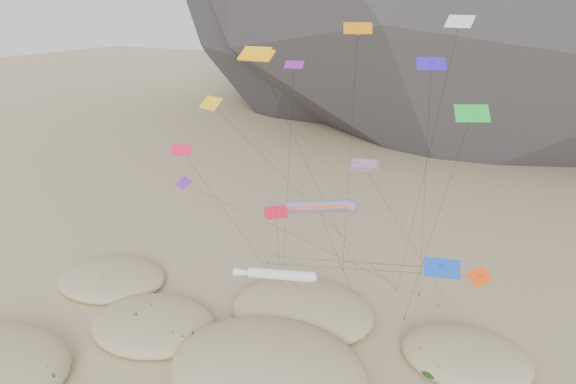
# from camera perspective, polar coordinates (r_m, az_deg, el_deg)

# --- Properties ---
(dunes) EXTENTS (48.98, 36.84, 4.47)m
(dunes) POSITION_cam_1_polar(r_m,az_deg,el_deg) (47.41, -7.24, -17.67)
(dunes) COLOR #CCB789
(dunes) RESTS_ON ground
(dune_grass) EXTENTS (40.97, 27.52, 1.55)m
(dune_grass) POSITION_cam_1_polar(r_m,az_deg,el_deg) (46.36, -5.51, -18.42)
(dune_grass) COLOR black
(dune_grass) RESTS_ON ground
(kite_stakes) EXTENTS (19.82, 7.11, 0.30)m
(kite_stakes) POSITION_cam_1_polar(r_m,az_deg,el_deg) (60.96, 6.32, -9.29)
(kite_stakes) COLOR #3F2D1E
(kite_stakes) RESTS_ON ground
(rainbow_tube_kite) EXTENTS (7.22, 11.46, 14.08)m
(rainbow_tube_kite) POSITION_cam_1_polar(r_m,az_deg,el_deg) (44.86, 2.69, -1.48)
(rainbow_tube_kite) COLOR red
(rainbow_tube_kite) RESTS_ON ground
(white_tube_kite) EXTENTS (6.73, 13.87, 9.51)m
(white_tube_kite) POSITION_cam_1_polar(r_m,az_deg,el_deg) (43.74, -1.17, -8.38)
(white_tube_kite) COLOR silver
(white_tube_kite) RESTS_ON ground
(orange_parafoil) EXTENTS (5.15, 15.65, 25.51)m
(orange_parafoil) POSITION_cam_1_polar(r_m,az_deg,el_deg) (44.39, -3.10, 13.50)
(orange_parafoil) COLOR #FFA80D
(orange_parafoil) RESTS_ON ground
(multi_parafoil) EXTENTS (5.59, 14.39, 17.45)m
(multi_parafoil) POSITION_cam_1_polar(r_m,az_deg,el_deg) (43.09, 7.90, 2.45)
(multi_parafoil) COLOR #FC301A
(multi_parafoil) RESTS_ON ground
(delta_kites) EXTENTS (28.85, 21.15, 27.89)m
(delta_kites) POSITION_cam_1_polar(r_m,az_deg,el_deg) (43.34, 5.30, 4.82)
(delta_kites) COLOR #6A1DAD
(delta_kites) RESTS_ON ground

